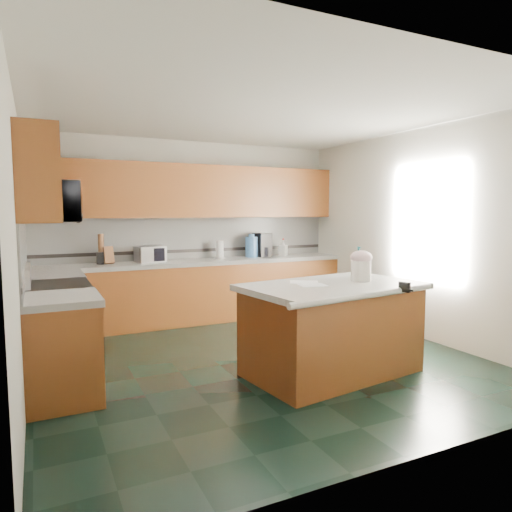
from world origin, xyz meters
TOP-DOWN VIEW (x-y plane):
  - floor at (0.00, 0.00)m, footprint 4.60×4.60m
  - ceiling at (0.00, 0.00)m, footprint 4.60×4.60m
  - wall_back at (0.00, 2.32)m, footprint 4.60×0.04m
  - wall_front at (0.00, -2.32)m, footprint 4.60×0.04m
  - wall_left at (-2.32, 0.00)m, footprint 0.04×4.60m
  - wall_right at (2.32, 0.00)m, footprint 0.04×4.60m
  - back_base_cab at (0.00, 2.00)m, footprint 4.60×0.60m
  - back_countertop at (0.00, 2.00)m, footprint 4.60×0.64m
  - back_upper_cab at (0.00, 2.13)m, footprint 4.60×0.33m
  - back_backsplash at (0.00, 2.29)m, footprint 4.60×0.02m
  - back_accent_band at (0.00, 2.28)m, footprint 4.60×0.01m
  - left_base_cab_rear at (-2.00, 1.29)m, footprint 0.60×0.82m
  - left_counter_rear at (-2.00, 1.29)m, footprint 0.64×0.82m
  - left_base_cab_front at (-2.00, -0.24)m, footprint 0.60×0.72m
  - left_counter_front at (-2.00, -0.24)m, footprint 0.64×0.72m
  - left_backsplash at (-2.29, 0.55)m, footprint 0.02×2.30m
  - left_accent_band at (-2.28, 0.55)m, footprint 0.01×2.30m
  - left_upper_cab_rear at (-2.13, 1.42)m, footprint 0.33×1.09m
  - left_upper_cab_front at (-2.13, -0.24)m, footprint 0.33×0.72m
  - range_body at (-2.00, 0.50)m, footprint 0.60×0.76m
  - range_oven_door at (-1.71, 0.50)m, footprint 0.02×0.68m
  - range_cooktop at (-2.00, 0.50)m, footprint 0.62×0.78m
  - range_handle at (-1.68, 0.50)m, footprint 0.02×0.66m
  - range_backguard at (-2.26, 0.50)m, footprint 0.06×0.76m
  - microwave at (-2.00, 0.50)m, footprint 0.50×0.73m
  - island_base at (0.50, -0.71)m, footprint 1.79×1.17m
  - island_top at (0.50, -0.71)m, footprint 1.90×1.29m
  - island_bullnose at (0.50, -1.24)m, footprint 1.77×0.30m
  - treat_jar at (0.86, -0.69)m, footprint 0.24×0.24m
  - treat_jar_lid at (0.86, -0.69)m, footprint 0.22×0.22m
  - treat_jar_knob at (0.86, -0.69)m, footprint 0.07×0.03m
  - treat_jar_knob_end_l at (0.83, -0.69)m, footprint 0.04×0.04m
  - treat_jar_knob_end_r at (0.90, -0.69)m, footprint 0.04×0.04m
  - soap_bottle_island at (1.04, -0.42)m, footprint 0.16×0.16m
  - paper_sheet_a at (0.26, -0.70)m, footprint 0.29×0.24m
  - paper_sheet_b at (0.28, -0.50)m, footprint 0.36×0.33m
  - clamp_body at (0.96, -1.22)m, footprint 0.07×0.12m
  - clamp_handle at (0.96, -1.28)m, footprint 0.02×0.08m
  - knife_block at (-1.29, 2.05)m, footprint 0.15×0.19m
  - utensil_crock at (-1.37, 2.08)m, footprint 0.13×0.13m
  - utensil_bundle at (-1.37, 2.08)m, footprint 0.08×0.08m
  - toaster_oven at (-0.71, 2.05)m, footprint 0.44×0.34m
  - toaster_oven_door at (-0.71, 1.92)m, footprint 0.35×0.01m
  - paper_towel at (0.38, 2.10)m, footprint 0.12×0.12m
  - paper_towel_base at (0.38, 2.10)m, footprint 0.18×0.18m
  - water_jug at (0.90, 2.06)m, footprint 0.19×0.19m
  - water_jug_neck at (0.90, 2.06)m, footprint 0.09×0.09m
  - coffee_maker at (1.10, 2.08)m, footprint 0.26×0.28m
  - coffee_carafe at (1.10, 2.02)m, footprint 0.15×0.15m
  - soap_bottle_back at (1.47, 2.05)m, footprint 0.16×0.16m
  - soap_back_cap at (1.47, 2.05)m, footprint 0.02×0.02m
  - window_light_proxy at (2.29, -0.20)m, footprint 0.02×1.40m

SIDE VIEW (x-z plane):
  - floor at x=0.00m, z-range 0.00..0.00m
  - range_oven_door at x=-1.71m, z-range 0.12..0.68m
  - back_base_cab at x=0.00m, z-range 0.00..0.86m
  - left_base_cab_rear at x=-2.00m, z-range 0.00..0.86m
  - left_base_cab_front at x=-2.00m, z-range 0.00..0.86m
  - island_base at x=0.50m, z-range 0.00..0.86m
  - range_body at x=-2.00m, z-range 0.00..0.88m
  - range_handle at x=-1.68m, z-range 0.77..0.79m
  - back_countertop at x=0.00m, z-range 0.86..0.92m
  - left_counter_rear at x=-2.00m, z-range 0.86..0.92m
  - left_counter_front at x=-2.00m, z-range 0.86..0.92m
  - island_top at x=0.50m, z-range 0.86..0.92m
  - island_bullnose at x=0.50m, z-range 0.86..0.92m
  - range_cooktop at x=-2.00m, z-range 0.88..0.92m
  - clamp_handle at x=0.96m, z-range 0.90..0.92m
  - paper_sheet_a at x=0.26m, z-range 0.92..0.92m
  - paper_sheet_b at x=0.28m, z-range 0.92..0.92m
  - paper_towel_base at x=0.38m, z-range 0.92..0.93m
  - clamp_body at x=0.96m, z-range 0.88..0.98m
  - coffee_carafe at x=1.10m, z-range 0.92..1.07m
  - utensil_crock at x=-1.37m, z-range 0.92..1.09m
  - range_backguard at x=-2.26m, z-range 0.93..1.11m
  - treat_jar at x=0.86m, z-range 0.92..1.13m
  - toaster_oven at x=-0.71m, z-range 0.92..1.15m
  - toaster_oven_door at x=-0.71m, z-range 0.94..1.13m
  - knife_block at x=-1.29m, z-range 0.91..1.17m
  - back_accent_band at x=0.00m, z-range 1.02..1.06m
  - left_accent_band at x=-2.28m, z-range 1.02..1.06m
  - soap_bottle_back at x=1.47m, z-range 0.92..1.18m
  - paper_towel at x=0.38m, z-range 0.92..1.19m
  - water_jug at x=0.90m, z-range 0.92..1.24m
  - soap_bottle_island at x=1.04m, z-range 0.92..1.25m
  - coffee_maker at x=1.10m, z-range 0.92..1.30m
  - treat_jar_lid at x=0.86m, z-range 1.10..1.24m
  - soap_back_cap at x=1.47m, z-range 1.18..1.21m
  - utensil_bundle at x=-1.37m, z-range 1.09..1.34m
  - treat_jar_knob at x=0.86m, z-range 1.20..1.23m
  - treat_jar_knob_end_l at x=0.83m, z-range 1.20..1.24m
  - treat_jar_knob_end_r at x=0.90m, z-range 1.20..1.24m
  - back_backsplash at x=0.00m, z-range 0.92..1.55m
  - left_backsplash at x=-2.29m, z-range 0.92..1.55m
  - water_jug_neck at x=0.90m, z-range 1.24..1.29m
  - wall_back at x=0.00m, z-range 0.00..2.70m
  - wall_front at x=0.00m, z-range 0.00..2.70m
  - wall_left at x=-2.32m, z-range 0.00..2.70m
  - wall_right at x=2.32m, z-range 0.00..2.70m
  - window_light_proxy at x=2.29m, z-range 0.95..2.05m
  - microwave at x=-2.00m, z-range 1.53..1.94m
  - back_upper_cab at x=0.00m, z-range 1.55..2.33m
  - left_upper_cab_rear at x=-2.13m, z-range 1.55..2.33m
  - left_upper_cab_front at x=-2.13m, z-range 1.55..2.33m
  - ceiling at x=0.00m, z-range 2.70..2.70m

